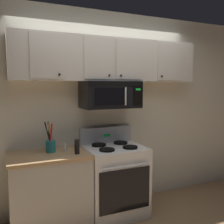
{
  "coord_description": "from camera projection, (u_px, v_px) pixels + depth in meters",
  "views": [
    {
      "loc": [
        -1.33,
        -2.53,
        1.69
      ],
      "look_at": [
        0.0,
        0.49,
        1.35
      ],
      "focal_mm": 40.69,
      "sensor_mm": 36.0,
      "label": 1
    }
  ],
  "objects": [
    {
      "name": "over_range_microwave",
      "position": [
        110.0,
        95.0,
        3.34
      ],
      "size": [
        0.76,
        0.43,
        0.35
      ],
      "color": "black"
    },
    {
      "name": "counter_segment",
      "position": [
        49.0,
        191.0,
        3.01
      ],
      "size": [
        0.93,
        0.65,
        0.9
      ],
      "color": "#BCB7AD",
      "rests_on": "ground_plane"
    },
    {
      "name": "back_wall",
      "position": [
        103.0,
        110.0,
        3.59
      ],
      "size": [
        5.2,
        0.1,
        2.7
      ],
      "primitive_type": "cube",
      "color": "silver",
      "rests_on": "ground_plane"
    },
    {
      "name": "utensil_crock_teal",
      "position": [
        50.0,
        143.0,
        3.03
      ],
      "size": [
        0.13,
        0.11,
        0.37
      ],
      "color": "teal",
      "rests_on": "counter_segment"
    },
    {
      "name": "salt_shaker",
      "position": [
        65.0,
        148.0,
        3.05
      ],
      "size": [
        0.04,
        0.04,
        0.1
      ],
      "color": "white",
      "rests_on": "counter_segment"
    },
    {
      "name": "pepper_mill",
      "position": [
        77.0,
        147.0,
        2.95
      ],
      "size": [
        0.06,
        0.06,
        0.17
      ],
      "primitive_type": "cylinder",
      "color": "black",
      "rests_on": "counter_segment"
    },
    {
      "name": "stove_range",
      "position": [
        114.0,
        179.0,
        3.34
      ],
      "size": [
        0.76,
        0.69,
        1.12
      ],
      "color": "white",
      "rests_on": "ground_plane"
    },
    {
      "name": "upper_cabinets",
      "position": [
        109.0,
        60.0,
        3.32
      ],
      "size": [
        2.5,
        0.36,
        0.55
      ],
      "color": "#BCB7AD"
    }
  ]
}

